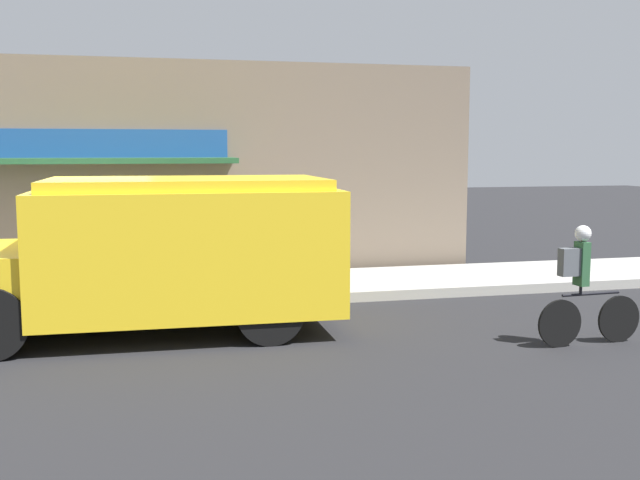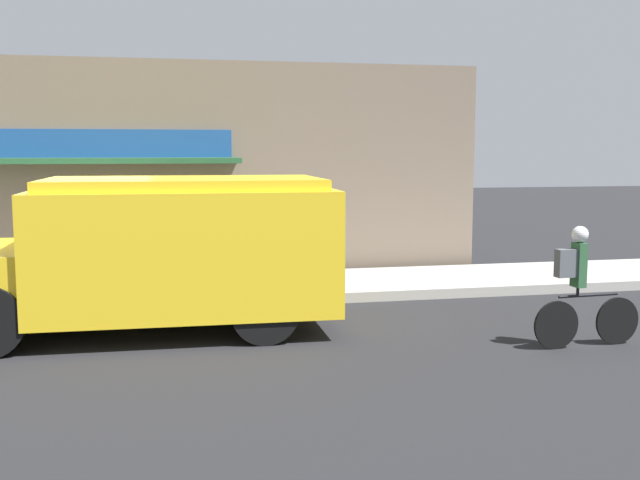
% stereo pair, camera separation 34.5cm
% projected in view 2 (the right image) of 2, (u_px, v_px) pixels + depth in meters
% --- Properties ---
extents(ground_plane, '(70.00, 70.00, 0.00)m').
position_uv_depth(ground_plane, '(72.00, 315.00, 11.58)').
color(ground_plane, '#232326').
extents(sidewalk, '(28.00, 2.48, 0.17)m').
position_uv_depth(sidewalk, '(80.00, 295.00, 12.78)').
color(sidewalk, '#ADAAA3').
rests_on(sidewalk, ground_plane).
extents(storefront, '(15.57, 1.10, 4.25)m').
position_uv_depth(storefront, '(86.00, 172.00, 14.03)').
color(storefront, '#756656').
rests_on(storefront, ground_plane).
extents(school_bus, '(5.58, 2.88, 2.16)m').
position_uv_depth(school_bus, '(156.00, 251.00, 10.47)').
color(school_bus, yellow).
rests_on(school_bus, ground_plane).
extents(cyclist, '(1.54, 0.21, 1.58)m').
position_uv_depth(cyclist, '(580.00, 288.00, 9.62)').
color(cyclist, black).
rests_on(cyclist, ground_plane).
extents(trash_bin, '(0.46, 0.46, 0.79)m').
position_uv_depth(trash_bin, '(99.00, 264.00, 13.03)').
color(trash_bin, '#2D5138').
rests_on(trash_bin, sidewalk).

